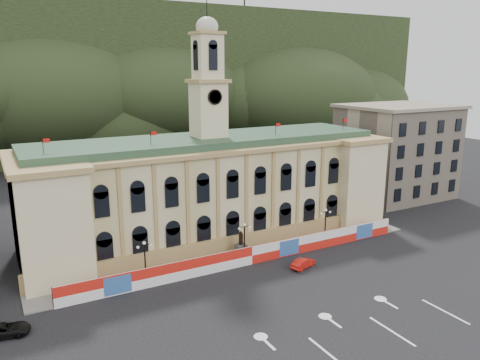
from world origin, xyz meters
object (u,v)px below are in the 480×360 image
lamp_center (244,238)px  red_sedan (303,263)px  black_suv (4,330)px  statue (241,248)px

lamp_center → red_sedan: lamp_center is taller
black_suv → lamp_center: bearing=-70.0°
lamp_center → red_sedan: size_ratio=1.25×
black_suv → red_sedan: bearing=-81.6°
statue → lamp_center: (0.00, -1.00, 1.89)m
red_sedan → statue: bearing=18.7°
lamp_center → black_suv: 30.56m
statue → red_sedan: 9.04m
statue → black_suv: (-30.00, -6.32, -0.52)m
statue → lamp_center: 2.14m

